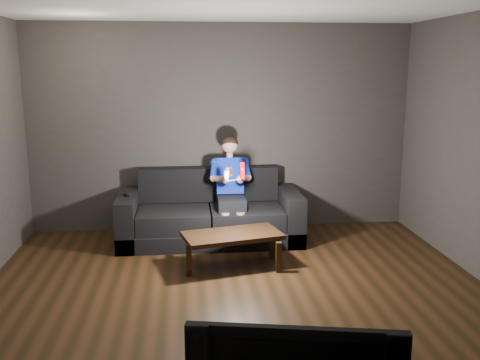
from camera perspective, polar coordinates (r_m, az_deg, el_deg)
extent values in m
plane|color=black|center=(5.01, 0.08, -13.34)|extent=(5.00, 5.00, 0.00)
cube|color=#3A3632|center=(7.06, -2.00, 5.55)|extent=(5.00, 0.04, 2.70)
cube|color=#3A3632|center=(2.21, 6.82, -9.26)|extent=(5.00, 0.04, 2.70)
cube|color=black|center=(6.75, -3.18, -5.65)|extent=(2.24, 0.97, 0.19)
cube|color=black|center=(6.59, -7.07, -4.23)|extent=(0.88, 0.68, 0.23)
cube|color=black|center=(6.63, 0.73, -4.05)|extent=(0.88, 0.68, 0.23)
cube|color=black|center=(6.97, -3.37, -0.41)|extent=(1.80, 0.22, 0.44)
cube|color=black|center=(6.73, -11.84, -4.11)|extent=(0.22, 0.97, 0.61)
cube|color=black|center=(6.81, 5.34, -3.70)|extent=(0.22, 0.97, 0.61)
cube|color=black|center=(6.54, -0.93, -2.50)|extent=(0.34, 0.43, 0.16)
cube|color=#110989|center=(6.69, -1.10, 0.49)|extent=(0.34, 0.24, 0.47)
cube|color=#DBC50A|center=(6.58, -1.04, 0.90)|extent=(0.10, 0.10, 0.11)
cube|color=red|center=(6.58, -1.04, 0.89)|extent=(0.07, 0.07, 0.07)
cylinder|color=tan|center=(6.64, -1.11, 2.67)|extent=(0.08, 0.08, 0.07)
sphere|color=tan|center=(6.62, -1.12, 3.77)|extent=(0.20, 0.20, 0.20)
ellipsoid|color=black|center=(6.63, -1.13, 3.97)|extent=(0.21, 0.21, 0.18)
cylinder|color=#110989|center=(6.59, -2.85, 1.04)|extent=(0.09, 0.25, 0.21)
cylinder|color=#110989|center=(6.62, 0.73, 1.11)|extent=(0.09, 0.25, 0.21)
cylinder|color=tan|center=(6.42, -2.22, 0.31)|extent=(0.16, 0.27, 0.12)
cylinder|color=tan|center=(6.45, 0.47, 0.37)|extent=(0.16, 0.27, 0.12)
sphere|color=tan|center=(6.33, -1.60, 0.03)|extent=(0.09, 0.09, 0.09)
sphere|color=tan|center=(6.34, 0.02, 0.06)|extent=(0.09, 0.09, 0.09)
cylinder|color=tan|center=(6.38, -1.56, -5.16)|extent=(0.10, 0.10, 0.38)
cylinder|color=tan|center=(6.40, 0.05, -5.12)|extent=(0.10, 0.10, 0.38)
cube|color=#ED0002|center=(6.08, 0.25, 1.00)|extent=(0.05, 0.08, 0.20)
cube|color=maroon|center=(6.04, 0.27, 1.47)|extent=(0.03, 0.01, 0.03)
cylinder|color=white|center=(6.06, 0.27, 0.84)|extent=(0.02, 0.01, 0.02)
ellipsoid|color=white|center=(6.07, -1.44, 0.63)|extent=(0.08, 0.10, 0.16)
cylinder|color=black|center=(6.03, -1.42, 1.10)|extent=(0.03, 0.01, 0.03)
cube|color=black|center=(6.60, -12.01, -1.57)|extent=(0.07, 0.14, 0.03)
cube|color=black|center=(6.64, -11.97, -1.35)|extent=(0.02, 0.02, 0.00)
cube|color=black|center=(5.81, -0.83, -5.92)|extent=(1.13, 0.75, 0.05)
cube|color=black|center=(5.65, -5.47, -8.54)|extent=(0.06, 0.06, 0.33)
cube|color=black|center=(5.73, 4.14, -8.22)|extent=(0.06, 0.06, 0.33)
cube|color=black|center=(6.06, -5.50, -7.12)|extent=(0.06, 0.06, 0.33)
cube|color=black|center=(6.13, 3.45, -6.85)|extent=(0.06, 0.06, 0.33)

